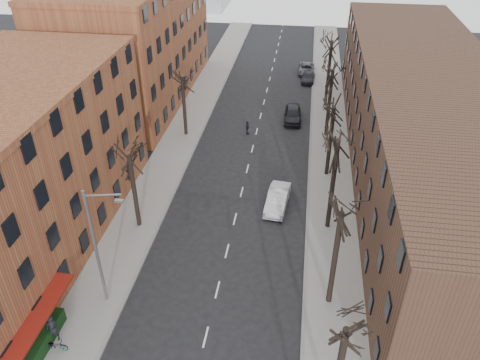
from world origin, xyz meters
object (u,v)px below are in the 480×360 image
at_px(parked_car_near, 293,114).
at_px(parked_car_mid, 308,77).
at_px(pedestrian_a, 53,329).
at_px(silver_sedan, 277,199).
at_px(bicycle, 55,345).

xyz_separation_m(parked_car_near, parked_car_mid, (1.50, 12.55, -0.20)).
bearing_deg(parked_car_near, pedestrian_a, -113.45).
bearing_deg(silver_sedan, pedestrian_a, -122.66).
distance_m(parked_car_near, bicycle, 35.83).
xyz_separation_m(parked_car_mid, pedestrian_a, (-14.34, -45.44, 0.52)).
bearing_deg(silver_sedan, parked_car_mid, 91.57).
height_order(parked_car_near, parked_car_mid, parked_car_near).
distance_m(silver_sedan, parked_car_mid, 29.66).
height_order(pedestrian_a, bicycle, pedestrian_a).
height_order(silver_sedan, parked_car_mid, silver_sedan).
bearing_deg(parked_car_near, bicycle, -112.49).
distance_m(parked_car_mid, bicycle, 48.21).
relative_size(parked_car_near, pedestrian_a, 2.43).
relative_size(silver_sedan, bicycle, 3.02).
bearing_deg(silver_sedan, bicycle, -120.65).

